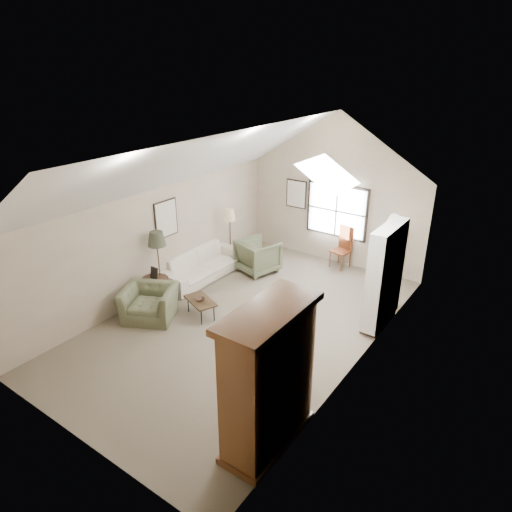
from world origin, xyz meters
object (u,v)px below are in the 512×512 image
Objects in this scene: armchair_near at (150,303)px; side_chair at (341,248)px; sofa at (201,264)px; armoire at (268,379)px; armchair_far at (258,256)px; coffee_table at (201,308)px; side_table at (156,291)px.

armchair_near is 5.20m from side_chair.
armchair_near is at bearing -168.43° from sofa.
sofa is 3.68m from side_chair.
sofa is at bearing 141.23° from armoire.
armoire reaches higher than side_chair.
armoire is 5.80m from armchair_far.
coffee_table is (1.26, -1.46, -0.16)m from sofa.
armchair_near reaches higher than coffee_table.
armchair_near is at bearing -142.40° from coffee_table.
sofa is at bearing 91.53° from side_table.
side_table is (-0.93, -2.72, -0.13)m from armchair_far.
coffee_table is at bearing -138.27° from sofa.
armchair_far is (0.57, 3.24, 0.08)m from armchair_near.
armoire is at bearing -61.39° from side_chair.
armoire reaches higher than armchair_near.
side_chair is (2.57, 4.18, 0.25)m from side_table.
sofa is at bearing 73.40° from armchair_near.
armchair_far is 2.88m from side_table.
sofa reaches higher than armchair_near.
side_chair reaches higher than armchair_far.
coffee_table is at bearing 10.27° from armchair_near.
coffee_table is at bearing 146.56° from armoire.
coffee_table is 4.28m from side_chair.
armchair_far reaches higher than side_table.
armchair_near is (0.40, -2.12, -0.00)m from sofa.
side_chair is (2.21, 4.70, 0.21)m from armchair_near.
armchair_near is at bearing 160.67° from armoire.
sofa is at bearing 130.89° from coffee_table.
sofa is 2.16m from armchair_near.
side_table is (-4.34, 1.92, -0.79)m from armoire.
armoire is at bearing -23.85° from side_table.
armoire is 3.60× the size of side_table.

